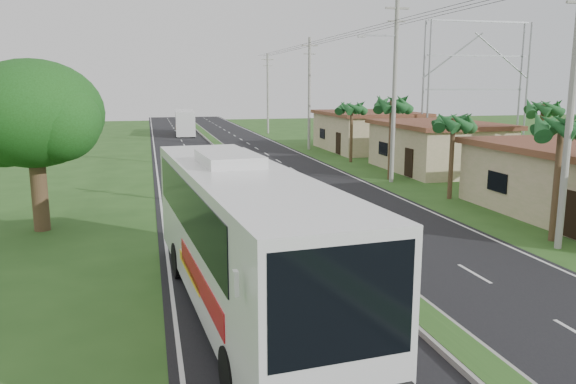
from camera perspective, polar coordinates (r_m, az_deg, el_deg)
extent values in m
plane|color=#2A501D|center=(18.98, 9.29, -9.07)|extent=(180.00, 180.00, 0.00)
cube|color=black|center=(37.61, -2.73, 1.01)|extent=(14.00, 160.00, 0.02)
cube|color=gray|center=(37.60, -2.74, 1.14)|extent=(1.20, 160.00, 0.17)
cube|color=#2A501D|center=(37.58, -2.74, 1.28)|extent=(0.95, 160.00, 0.02)
cube|color=silver|center=(36.92, -12.99, 0.55)|extent=(0.12, 160.00, 0.01)
cube|color=silver|center=(39.44, 6.86, 1.39)|extent=(0.12, 160.00, 0.01)
cube|color=tan|center=(44.07, 14.91, 4.29)|extent=(7.00, 10.00, 3.35)
cube|color=#52261D|center=(43.91, 15.03, 6.67)|extent=(7.60, 10.60, 0.32)
cube|color=tan|center=(56.67, 8.10, 6.00)|extent=(8.00, 11.00, 3.50)
cube|color=#52261D|center=(56.55, 8.15, 7.93)|extent=(8.60, 11.60, 0.32)
cylinder|color=#473321|center=(25.53, 25.62, 0.94)|extent=(0.26, 0.26, 5.00)
cylinder|color=#473321|center=(33.11, 16.26, 3.26)|extent=(0.26, 0.26, 4.60)
cylinder|color=#473321|center=(38.98, 10.37, 5.19)|extent=(0.26, 0.26, 5.40)
cylinder|color=#473321|center=(47.49, 6.45, 5.91)|extent=(0.26, 0.26, 4.80)
cylinder|color=#473321|center=(40.09, 24.22, 4.42)|extent=(0.26, 0.26, 5.20)
cylinder|color=#473321|center=(27.16, -23.97, 0.53)|extent=(0.70, 0.70, 4.00)
ellipsoid|color=#184312|center=(26.82, -24.49, 7.27)|extent=(6.00, 6.00, 4.68)
sphere|color=#184312|center=(27.91, -26.96, 6.14)|extent=(3.80, 3.80, 3.80)
sphere|color=#184312|center=(25.66, -22.19, 6.65)|extent=(3.40, 3.40, 3.40)
cylinder|color=gray|center=(24.16, 26.78, 7.51)|extent=(0.28, 0.28, 11.00)
cylinder|color=gray|center=(37.77, 10.75, 10.01)|extent=(0.28, 0.28, 12.00)
cube|color=gray|center=(38.07, 11.04, 17.86)|extent=(1.60, 0.12, 0.12)
cube|color=gray|center=(37.98, 10.99, 16.66)|extent=(1.20, 0.10, 0.10)
cube|color=gray|center=(37.41, 9.21, 15.43)|extent=(2.40, 0.10, 0.10)
cylinder|color=gray|center=(56.58, 2.18, 9.90)|extent=(0.28, 0.28, 11.00)
cube|color=gray|center=(56.70, 2.21, 14.65)|extent=(1.60, 0.12, 0.12)
cube|color=gray|center=(56.65, 2.21, 13.84)|extent=(1.20, 0.10, 0.10)
cylinder|color=gray|center=(76.00, -2.07, 9.94)|extent=(0.28, 0.28, 10.50)
cube|color=gray|center=(76.06, -2.09, 13.30)|extent=(1.60, 0.12, 0.12)
cube|color=gray|center=(76.03, -2.09, 12.70)|extent=(1.20, 0.10, 0.10)
cylinder|color=gray|center=(51.84, 14.08, 10.05)|extent=(0.18, 0.18, 12.00)
cylinder|color=gray|center=(57.20, 23.09, 9.56)|extent=(0.18, 0.18, 12.00)
cylinder|color=gray|center=(52.73, 13.56, 10.08)|extent=(0.18, 0.18, 12.00)
cylinder|color=gray|center=(58.00, 22.50, 9.61)|extent=(0.18, 0.18, 12.00)
cube|color=gray|center=(54.78, 18.52, 9.85)|extent=(10.00, 0.14, 0.14)
cube|color=gray|center=(54.84, 18.72, 12.98)|extent=(10.00, 0.14, 0.14)
cube|color=gray|center=(55.06, 18.91, 16.09)|extent=(10.00, 0.14, 0.14)
cube|color=silver|center=(15.70, -4.75, -4.34)|extent=(3.97, 13.92, 3.60)
cube|color=black|center=(16.16, -5.39, -1.01)|extent=(3.80, 11.19, 1.44)
cube|color=black|center=(9.38, 5.47, -11.27)|extent=(2.58, 0.35, 2.02)
cube|color=#AB0E16|center=(14.64, -3.40, -8.41)|extent=(3.39, 6.17, 0.63)
cube|color=yellow|center=(16.31, -4.99, -7.46)|extent=(3.18, 3.66, 0.29)
cube|color=silver|center=(16.63, -6.00, 3.40)|extent=(1.82, 2.87, 0.32)
cylinder|color=black|center=(12.11, -5.65, -17.94)|extent=(0.46, 1.22, 1.19)
cylinder|color=black|center=(12.86, 6.12, -16.15)|extent=(0.46, 1.22, 1.19)
cylinder|color=black|center=(19.42, -11.04, -6.82)|extent=(0.46, 1.22, 1.19)
cylinder|color=black|center=(19.89, -3.60, -6.20)|extent=(0.46, 1.22, 1.19)
cube|color=white|center=(75.17, -10.44, 7.00)|extent=(2.82, 10.82, 2.98)
cube|color=black|center=(75.59, -10.47, 7.70)|extent=(2.74, 8.03, 1.01)
cube|color=orange|center=(74.28, -10.41, 6.52)|extent=(2.61, 5.23, 0.33)
cylinder|color=black|center=(70.83, -11.17, 5.79)|extent=(0.32, 0.91, 0.90)
cylinder|color=black|center=(70.87, -9.50, 5.85)|extent=(0.32, 0.91, 0.90)
cylinder|color=black|center=(79.20, -11.21, 6.30)|extent=(0.32, 0.91, 0.90)
cylinder|color=black|center=(79.23, -9.71, 6.36)|extent=(0.32, 0.91, 0.90)
imported|color=black|center=(27.52, -1.73, -1.63)|extent=(1.66, 0.95, 0.96)
imported|color=maroon|center=(27.34, -1.74, 0.22)|extent=(0.71, 0.58, 1.67)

